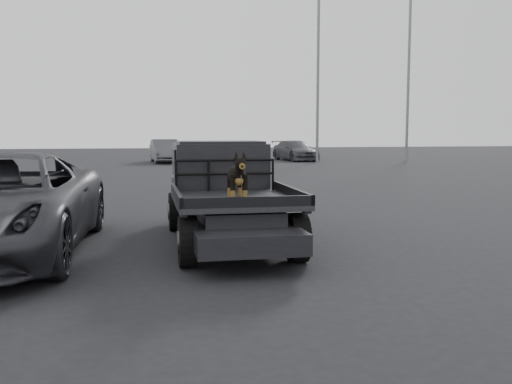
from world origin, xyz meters
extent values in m
plane|color=black|center=(0.00, 0.00, 0.00)|extent=(120.00, 120.00, 0.00)
imported|color=#494A4E|center=(-0.19, 28.94, 0.73)|extent=(1.92, 4.57, 1.47)
imported|color=#404145|center=(8.56, 29.84, 0.67)|extent=(2.63, 4.87, 1.34)
cylinder|color=slate|center=(9.26, 27.12, 6.21)|extent=(0.18, 0.18, 12.42)
cylinder|color=slate|center=(15.42, 27.28, 7.95)|extent=(0.18, 0.18, 15.89)
camera|label=1|loc=(-1.52, -7.56, 1.99)|focal=40.00mm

